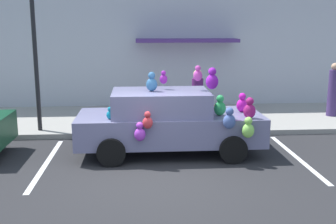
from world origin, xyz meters
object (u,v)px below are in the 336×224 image
(teddy_bear_on_sidewalk, at_px, (215,116))
(street_lamp_post, at_px, (34,41))
(plush_covered_car, at_px, (168,121))
(pedestrian_walking_past, at_px, (197,101))
(pedestrian_near_shopfront, at_px, (333,91))

(teddy_bear_on_sidewalk, relative_size, street_lamp_post, 0.15)
(plush_covered_car, xyz_separation_m, teddy_bear_on_sidewalk, (1.57, 2.18, -0.37))
(teddy_bear_on_sidewalk, distance_m, pedestrian_walking_past, 0.85)
(plush_covered_car, relative_size, pedestrian_near_shopfront, 2.55)
(teddy_bear_on_sidewalk, relative_size, pedestrian_near_shopfront, 0.36)
(street_lamp_post, bearing_deg, teddy_bear_on_sidewalk, 2.75)
(pedestrian_walking_past, bearing_deg, teddy_bear_on_sidewalk, 28.02)
(teddy_bear_on_sidewalk, bearing_deg, pedestrian_near_shopfront, 13.75)
(plush_covered_car, xyz_separation_m, pedestrian_walking_past, (0.97, 1.86, 0.15))
(street_lamp_post, relative_size, pedestrian_near_shopfront, 2.38)
(teddy_bear_on_sidewalk, bearing_deg, street_lamp_post, -177.25)
(plush_covered_car, distance_m, pedestrian_walking_past, 2.11)
(plush_covered_car, relative_size, street_lamp_post, 1.07)
(plush_covered_car, xyz_separation_m, pedestrian_near_shopfront, (5.63, 3.17, 0.16))
(street_lamp_post, relative_size, pedestrian_walking_past, 2.43)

